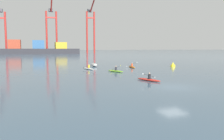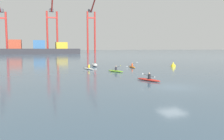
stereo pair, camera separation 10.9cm
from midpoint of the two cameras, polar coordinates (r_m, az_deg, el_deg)
The scene contains 11 objects.
ground_plane at distance 22.61m, azimuth 15.14°, elevation -4.16°, with size 800.00×800.00×0.00m, color #425B70.
container_barge at distance 145.07m, azimuth -17.93°, elevation 4.95°, with size 48.31×10.40×8.52m.
gantry_crane_west at distance 152.76m, azimuth -26.12°, elevation 10.05°, with size 6.99×18.56×33.89m.
gantry_crane_west_mid at distance 156.80m, azimuth -14.77°, elevation 10.82°, with size 7.56×16.48×38.86m.
gantry_crane_east_mid at distance 162.63m, azimuth -5.18°, elevation 10.94°, with size 6.43×17.71×37.15m.
capsized_dinghy at distance 45.70m, azimuth -4.36°, elevation 1.30°, with size 1.23×2.65×0.76m.
channel_buoy at distance 46.29m, azimuth 15.17°, elevation 1.18°, with size 0.90×0.90×1.00m.
kayak_lime at distance 35.67m, azimuth 1.01°, elevation -0.18°, with size 2.05×3.37×1.01m.
kayak_red at distance 26.24m, azimuth 9.27°, elevation -2.32°, with size 2.10×3.39×0.95m.
kayak_orange at distance 43.38m, azimuth 5.13°, elevation 0.83°, with size 2.16×3.45×1.07m.
kayak_white at distance 39.84m, azimuth -5.77°, elevation 0.40°, with size 2.15×3.44×1.00m.
Camera 2 is at (-12.47, -18.46, 3.74)m, focal length 36.45 mm.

